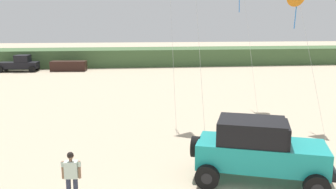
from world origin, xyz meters
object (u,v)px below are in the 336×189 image
(jeep, at_px, (259,149))
(distant_pickup, at_px, (19,64))
(distant_sedan, at_px, (69,66))
(person_watching, at_px, (71,174))

(jeep, bearing_deg, distant_pickup, 116.73)
(distant_pickup, relative_size, distant_sedan, 1.11)
(person_watching, distance_m, distant_sedan, 34.43)
(jeep, distance_m, distant_sedan, 35.18)
(jeep, height_order, distant_pickup, jeep)
(distant_pickup, bearing_deg, distant_sedan, -1.51)
(person_watching, distance_m, distant_pickup, 35.83)
(jeep, relative_size, person_watching, 2.99)
(jeep, bearing_deg, person_watching, -173.60)
(jeep, xyz_separation_m, person_watching, (-6.37, -0.72, -0.26))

